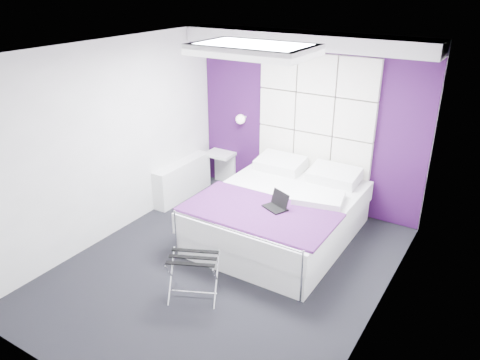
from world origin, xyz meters
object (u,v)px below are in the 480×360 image
(luggage_rack, at_px, (194,277))
(bed, at_px, (280,214))
(wall_lamp, at_px, (242,119))
(laptop, at_px, (277,204))
(nightstand, at_px, (220,154))
(radiator, at_px, (183,180))

(luggage_rack, bearing_deg, bed, 58.68)
(wall_lamp, distance_m, laptop, 2.07)
(nightstand, xyz_separation_m, laptop, (1.79, -1.39, 0.14))
(laptop, bearing_deg, radiator, -174.11)
(wall_lamp, xyz_separation_m, bed, (1.26, -1.05, -0.88))
(bed, bearing_deg, luggage_rack, -96.58)
(luggage_rack, bearing_deg, radiator, 106.14)
(wall_lamp, relative_size, luggage_rack, 0.28)
(wall_lamp, bearing_deg, radiator, -130.10)
(wall_lamp, relative_size, bed, 0.07)
(wall_lamp, xyz_separation_m, laptop, (1.39, -1.43, -0.52))
(radiator, relative_size, luggage_rack, 2.27)
(luggage_rack, distance_m, laptop, 1.41)
(bed, distance_m, nightstand, 1.95)
(wall_lamp, distance_m, luggage_rack, 3.08)
(bed, bearing_deg, radiator, 171.26)
(radiator, distance_m, luggage_rack, 2.60)
(bed, bearing_deg, laptop, -70.26)
(radiator, bearing_deg, wall_lamp, 49.90)
(bed, xyz_separation_m, laptop, (0.14, -0.38, 0.36))
(wall_lamp, height_order, laptop, wall_lamp)
(luggage_rack, bearing_deg, nightstand, 93.83)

